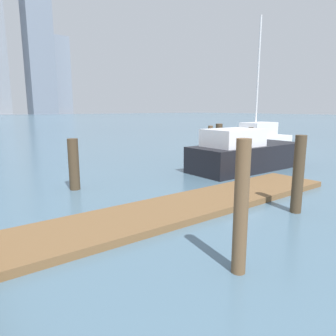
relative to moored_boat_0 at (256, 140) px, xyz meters
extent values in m
plane|color=slate|center=(-14.35, 2.27, -0.71)|extent=(300.00, 300.00, 0.00)
cube|color=brown|center=(-12.21, -6.89, -0.62)|extent=(11.28, 2.00, 0.18)
cylinder|color=brown|center=(-13.68, -10.02, 0.45)|extent=(0.24, 0.24, 2.32)
cylinder|color=#473826|center=(-3.63, -2.38, 0.19)|extent=(0.27, 0.27, 1.79)
cylinder|color=#473826|center=(-13.83, -2.84, 0.19)|extent=(0.36, 0.36, 1.78)
cylinder|color=#473826|center=(-6.10, -2.32, 0.32)|extent=(0.34, 0.34, 2.05)
cylinder|color=#473826|center=(-9.95, -8.88, 0.35)|extent=(0.29, 0.29, 2.11)
cylinder|color=brown|center=(-5.53, -1.15, 0.24)|extent=(0.26, 0.26, 1.88)
cube|color=white|center=(-0.10, -0.01, -0.26)|extent=(6.86, 2.12, 0.88)
cube|color=white|center=(0.30, 0.02, 0.67)|extent=(2.60, 1.55, 0.98)
cylinder|color=silver|center=(-0.10, -0.01, 4.05)|extent=(0.12, 0.12, 7.75)
cube|color=black|center=(-6.05, -4.08, -0.13)|extent=(5.85, 2.24, 1.15)
cube|color=white|center=(-7.05, -4.08, 0.82)|extent=(2.48, 1.77, 0.76)
cube|color=slate|center=(28.57, 150.60, 34.99)|extent=(12.23, 14.32, 71.39)
cube|color=gray|center=(40.39, 161.14, 19.47)|extent=(12.63, 9.96, 40.35)
camera|label=1|loc=(-17.65, -13.21, 2.08)|focal=33.21mm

